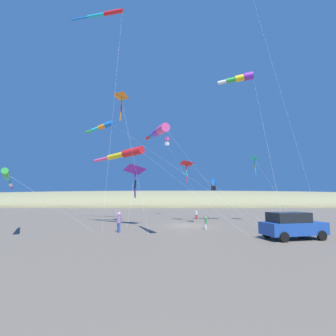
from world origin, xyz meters
The scene contains 19 objects.
ground_plane centered at (0.00, 0.00, 0.00)m, with size 600.00×600.00×0.00m, color #756654.
dune_ridge_grassy centered at (55.00, 0.00, 0.00)m, with size 28.00×240.00×9.46m, color #938E60.
parked_car centered at (-8.64, -6.82, 0.95)m, with size 2.86×4.62×1.85m.
cooler_box centered at (-6.33, -7.04, 0.21)m, with size 0.62×0.42×0.42m.
person_adult_flyer centered at (-5.34, 5.88, 0.98)m, with size 0.65×0.61×1.80m.
person_child_green_jacket centered at (7.48, -1.82, 0.69)m, with size 0.44×0.45×1.26m.
person_child_grey_jacket centered at (-3.16, -1.60, 0.66)m, with size 0.43×0.37×1.21m.
kite_delta_long_streamer_right centered at (-0.26, 5.28, 5.66)m, with size 5.10×2.37×6.27m.
kite_windsock_teal_far_right centered at (-7.54, 13.94, 4.35)m, with size 5.14×8.29×4.95m.
kite_delta_black_fish_shape centered at (3.48, -8.36, 7.42)m, with size 10.40×1.25×7.81m.
kite_delta_yellow_midlevel centered at (-1.81, 6.56, 13.01)m, with size 6.81×4.24×13.34m.
kite_box_purple_drifting centered at (11.56, 2.06, 11.23)m, with size 5.34×6.05×11.87m.
kite_windsock_red_high_left centered at (-1.37, -5.63, 15.11)m, with size 7.12×3.67×15.68m.
kite_delta_magenta_far_left centered at (3.44, -0.38, 6.79)m, with size 11.74×7.09×7.21m.
kite_windsock_white_trailing centered at (-1.66, 8.61, 22.06)m, with size 7.06×6.14×22.48m.
kite_box_checkered_midright centered at (7.27, -4.10, 4.47)m, with size 12.60×2.14×5.21m.
kite_windsock_striped_overhead centered at (-1.35, 6.29, 7.17)m, with size 8.38×14.44×7.69m.
kite_windsock_small_distant centered at (-8.68, 2.52, 7.61)m, with size 4.69×8.04×7.93m.
kite_windsock_blue_topmost centered at (-0.18, 8.77, 10.34)m, with size 4.39×17.68×10.89m.
Camera 1 is at (-27.14, 1.69, 2.96)m, focal length 27.88 mm.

